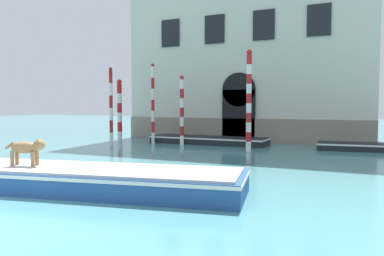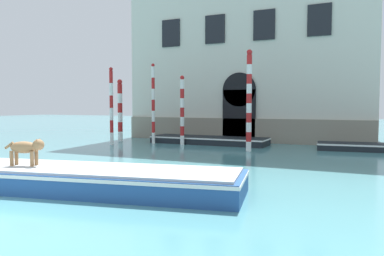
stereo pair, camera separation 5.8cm
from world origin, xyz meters
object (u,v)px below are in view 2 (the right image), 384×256
dog_on_deck (27,148)px  mooring_pole_0 (111,106)px  mooring_pole_4 (120,110)px  mooring_pole_3 (153,103)px  mooring_pole_2 (249,100)px  mooring_pole_1 (182,110)px  boat_moored_near_palazzo (209,140)px  boat_foreground (82,178)px

dog_on_deck → mooring_pole_0: bearing=96.6°
mooring_pole_4 → dog_on_deck: bearing=-65.2°
mooring_pole_3 → dog_on_deck: bearing=-75.8°
dog_on_deck → mooring_pole_2: size_ratio=0.22×
mooring_pole_0 → mooring_pole_1: size_ratio=1.12×
mooring_pole_1 → mooring_pole_3: mooring_pole_3 is taller
boat_moored_near_palazzo → mooring_pole_2: 4.30m
boat_moored_near_palazzo → mooring_pole_0: mooring_pole_0 is taller
mooring_pole_2 → mooring_pole_3: mooring_pole_2 is taller
mooring_pole_1 → mooring_pole_0: bearing=-155.5°
boat_moored_near_palazzo → mooring_pole_4: mooring_pole_4 is taller
mooring_pole_1 → mooring_pole_2: 4.29m
dog_on_deck → mooring_pole_2: 10.59m
boat_foreground → mooring_pole_2: size_ratio=1.78×
boat_moored_near_palazzo → mooring_pole_0: (-4.63, -2.62, 1.90)m
boat_foreground → boat_moored_near_palazzo: (-1.37, 11.93, -0.10)m
boat_moored_near_palazzo → mooring_pole_2: bearing=-36.9°
mooring_pole_4 → mooring_pole_3: bearing=-9.3°
boat_foreground → mooring_pole_0: size_ratio=2.00×
dog_on_deck → boat_moored_near_palazzo: size_ratio=0.16×
mooring_pole_1 → boat_foreground: bearing=-77.0°
dog_on_deck → mooring_pole_1: mooring_pole_1 is taller
mooring_pole_0 → mooring_pole_2: bearing=2.7°
boat_foreground → boat_moored_near_palazzo: bearing=85.8°
mooring_pole_2 → mooring_pole_3: size_ratio=1.06×
mooring_pole_2 → mooring_pole_3: 5.98m
boat_foreground → mooring_pole_3: bearing=100.8°
mooring_pole_1 → mooring_pole_3: bearing=-178.4°
dog_on_deck → mooring_pole_1: bearing=76.8°
mooring_pole_2 → dog_on_deck: bearing=-106.7°
boat_foreground → boat_moored_near_palazzo: size_ratio=1.27×
dog_on_deck → mooring_pole_2: bearing=54.8°
dog_on_deck → mooring_pole_3: mooring_pole_3 is taller
mooring_pole_3 → mooring_pole_4: (-2.54, 0.42, -0.38)m
boat_foreground → mooring_pole_3: mooring_pole_3 is taller
mooring_pole_1 → mooring_pole_4: (-4.33, 0.37, -0.03)m
dog_on_deck → mooring_pole_4: mooring_pole_4 is taller
mooring_pole_0 → mooring_pole_4: 2.14m
mooring_pole_0 → mooring_pole_3: bearing=42.0°
dog_on_deck → mooring_pole_4: size_ratio=0.28×
mooring_pole_2 → mooring_pole_0: bearing=-177.3°
mooring_pole_0 → boat_moored_near_palazzo: bearing=29.5°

